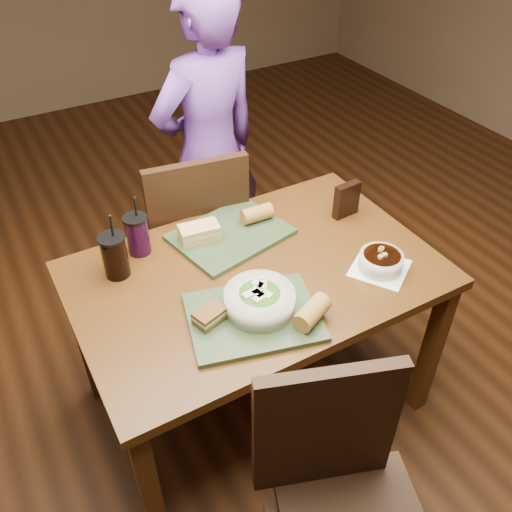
# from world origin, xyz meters

# --- Properties ---
(ground) EXTENTS (6.00, 6.00, 0.00)m
(ground) POSITION_xyz_m (0.00, 0.00, 0.00)
(ground) COLOR #381C0B
(ground) RESTS_ON ground
(dining_table) EXTENTS (1.30, 0.85, 0.75)m
(dining_table) POSITION_xyz_m (0.00, 0.00, 0.66)
(dining_table) COLOR #4C2B0F
(dining_table) RESTS_ON ground
(chair_near) EXTENTS (0.53, 0.54, 0.95)m
(chair_near) POSITION_xyz_m (-0.13, -0.73, 0.53)
(chair_near) COLOR black
(chair_near) RESTS_ON ground
(chair_far) EXTENTS (0.48, 0.49, 0.99)m
(chair_far) POSITION_xyz_m (-0.02, 0.54, 0.55)
(chair_far) COLOR black
(chair_far) RESTS_ON ground
(diner) EXTENTS (0.63, 0.47, 1.57)m
(diner) POSITION_xyz_m (0.21, 0.81, 0.79)
(diner) COLOR #68389B
(diner) RESTS_ON ground
(tray_near) EXTENTS (0.49, 0.42, 0.02)m
(tray_near) POSITION_xyz_m (-0.13, -0.20, 0.76)
(tray_near) COLOR #2F4125
(tray_near) RESTS_ON dining_table
(tray_far) EXTENTS (0.48, 0.40, 0.02)m
(tray_far) POSITION_xyz_m (0.02, 0.23, 0.76)
(tray_far) COLOR #2F4125
(tray_far) RESTS_ON dining_table
(salad_bowl) EXTENTS (0.23, 0.23, 0.08)m
(salad_bowl) POSITION_xyz_m (-0.09, -0.19, 0.81)
(salad_bowl) COLOR silver
(salad_bowl) RESTS_ON tray_near
(soup_bowl) EXTENTS (0.26, 0.26, 0.08)m
(soup_bowl) POSITION_xyz_m (0.40, -0.21, 0.79)
(soup_bowl) COLOR white
(soup_bowl) RESTS_ON dining_table
(sandwich_near) EXTENTS (0.11, 0.09, 0.05)m
(sandwich_near) POSITION_xyz_m (-0.26, -0.16, 0.79)
(sandwich_near) COLOR #593819
(sandwich_near) RESTS_ON tray_near
(sandwich_far) EXTENTS (0.16, 0.10, 0.06)m
(sandwich_far) POSITION_xyz_m (-0.10, 0.25, 0.80)
(sandwich_far) COLOR tan
(sandwich_far) RESTS_ON tray_far
(baguette_near) EXTENTS (0.15, 0.12, 0.07)m
(baguette_near) POSITION_xyz_m (0.03, -0.31, 0.80)
(baguette_near) COLOR #AD7533
(baguette_near) RESTS_ON tray_near
(baguette_far) EXTENTS (0.13, 0.07, 0.06)m
(baguette_far) POSITION_xyz_m (0.15, 0.25, 0.80)
(baguette_far) COLOR #AD7533
(baguette_far) RESTS_ON tray_far
(cup_cola) EXTENTS (0.09, 0.09, 0.26)m
(cup_cola) POSITION_xyz_m (-0.44, 0.23, 0.83)
(cup_cola) COLOR black
(cup_cola) RESTS_ON dining_table
(cup_berry) EXTENTS (0.09, 0.09, 0.24)m
(cup_berry) POSITION_xyz_m (-0.32, 0.31, 0.83)
(cup_berry) COLOR black
(cup_berry) RESTS_ON dining_table
(chip_bag) EXTENTS (0.11, 0.04, 0.15)m
(chip_bag) POSITION_xyz_m (0.49, 0.13, 0.82)
(chip_bag) COLOR black
(chip_bag) RESTS_ON dining_table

